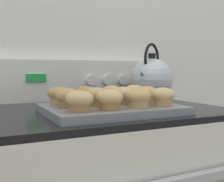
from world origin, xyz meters
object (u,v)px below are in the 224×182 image
muffin_r1_c3 (147,94)px  muffin_r2_c3 (134,92)px  muffin_r1_c0 (68,98)px  muffin_r2_c1 (86,94)px  muffin_r0_c0 (79,101)px  muffin_r0_c1 (110,99)px  muffin_r2_c0 (59,95)px  muffin_r1_c1 (97,96)px  tea_kettle (151,79)px  muffin_r2_c2 (111,93)px  muffin_r0_c2 (138,98)px  muffin_r0_c3 (163,96)px  muffin_pan (110,109)px  muffin_r1_c2 (123,95)px

muffin_r1_c3 → muffin_r2_c3: (0.00, 0.08, 0.00)m
muffin_r1_c0 → muffin_r2_c1: size_ratio=1.00×
muffin_r0_c0 → muffin_r1_c0: 0.09m
muffin_r0_c1 → muffin_r2_c0: size_ratio=1.00×
muffin_r0_c1 → muffin_r1_c1: bearing=88.8°
muffin_r0_c0 → muffin_r2_c0: size_ratio=1.00×
muffin_r1_c1 → muffin_r1_c3: bearing=0.2°
muffin_r0_c1 → muffin_r1_c0: size_ratio=1.00×
muffin_r0_c1 → tea_kettle: tea_kettle is taller
muffin_r2_c1 → muffin_r2_c2: same height
muffin_r0_c2 → muffin_r2_c3: size_ratio=1.00×
muffin_r0_c2 → muffin_r0_c3: size_ratio=1.00×
muffin_r1_c3 → muffin_r2_c1: same height
muffin_r2_c1 → muffin_r0_c0: bearing=-115.9°
muffin_r0_c3 → muffin_r0_c1: bearing=-178.6°
muffin_r0_c2 → tea_kettle: 0.41m
muffin_r0_c3 → muffin_r1_c0: size_ratio=1.00×
muffin_r0_c1 → muffin_r0_c2: (0.09, -0.00, 0.00)m
muffin_r0_c1 → muffin_r2_c1: size_ratio=1.00×
muffin_pan → muffin_r0_c2: size_ratio=5.45×
muffin_r1_c2 → tea_kettle: tea_kettle is taller
muffin_pan → muffin_r2_c1: (-0.04, 0.09, 0.04)m
muffin_r0_c2 → muffin_r0_c3: bearing=3.3°
muffin_pan → tea_kettle: bearing=37.4°
muffin_r1_c1 → muffin_r2_c1: size_ratio=1.00×
muffin_r1_c0 → muffin_r0_c0: bearing=-88.7°
muffin_pan → muffin_r0_c1: 0.11m
muffin_r0_c2 → muffin_r1_c2: same height
muffin_r2_c2 → muffin_r1_c0: bearing=-154.2°
muffin_r0_c0 → muffin_r1_c0: same height
muffin_r0_c0 → muffin_r1_c0: size_ratio=1.00×
muffin_pan → muffin_r1_c3: size_ratio=5.45×
muffin_pan → muffin_r2_c2: size_ratio=5.45×
muffin_r2_c3 → muffin_r2_c2: bearing=178.8°
muffin_r0_c1 → muffin_r2_c2: bearing=62.7°
muffin_r0_c0 → muffin_r2_c3: (0.26, 0.17, 0.00)m
muffin_r1_c0 → muffin_r1_c2: (0.17, 0.00, 0.00)m
muffin_r0_c3 → muffin_r2_c0: same height
muffin_r2_c2 → tea_kettle: 0.29m
muffin_pan → muffin_r0_c1: bearing=-117.0°
muffin_pan → muffin_r2_c1: 0.10m
muffin_r0_c3 → muffin_r1_c1: (-0.17, 0.09, 0.00)m
muffin_r2_c1 → muffin_r2_c0: bearing=178.7°
muffin_r0_c2 → muffin_r2_c2: (0.00, 0.17, 0.00)m
muffin_r0_c1 → muffin_r1_c3: 0.20m
muffin_r0_c0 → tea_kettle: 0.53m
muffin_r0_c2 → tea_kettle: (0.26, 0.32, 0.04)m
muffin_r1_c1 → muffin_r2_c3: size_ratio=1.00×
muffin_r2_c0 → tea_kettle: tea_kettle is taller
muffin_pan → muffin_r0_c1: muffin_r0_c1 is taller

